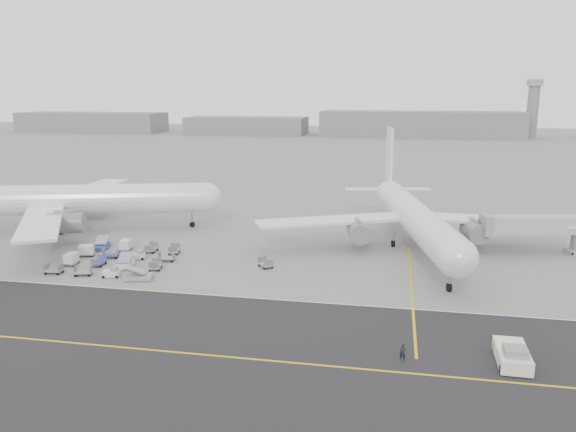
% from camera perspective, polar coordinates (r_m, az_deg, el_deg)
% --- Properties ---
extents(ground, '(700.00, 700.00, 0.00)m').
position_cam_1_polar(ground, '(75.58, -11.01, -7.07)').
color(ground, gray).
rests_on(ground, ground).
extents(taxiway, '(220.00, 59.00, 0.03)m').
position_cam_1_polar(taxiway, '(58.46, -12.96, -13.19)').
color(taxiway, '#252527').
rests_on(taxiway, ground).
extents(horizon_buildings, '(520.00, 28.00, 28.00)m').
position_cam_1_polar(horizon_buildings, '(326.87, 11.39, 7.94)').
color(horizon_buildings, slate).
rests_on(horizon_buildings, ground).
extents(control_tower, '(7.00, 7.00, 31.25)m').
position_cam_1_polar(control_tower, '(338.93, 23.61, 10.06)').
color(control_tower, slate).
rests_on(control_tower, ground).
extents(airliner_a, '(55.48, 54.32, 19.65)m').
position_cam_1_polar(airliner_a, '(110.33, -21.63, 1.54)').
color(airliner_a, white).
rests_on(airliner_a, ground).
extents(airliner_b, '(50.91, 51.96, 18.11)m').
position_cam_1_polar(airliner_b, '(93.41, 12.62, -0.02)').
color(airliner_b, white).
rests_on(airliner_b, ground).
extents(pushback_tug, '(2.92, 7.71, 2.20)m').
position_cam_1_polar(pushback_tug, '(58.15, 21.84, -12.99)').
color(pushback_tug, white).
rests_on(pushback_tug, ground).
extents(jet_bridge, '(16.84, 6.69, 6.28)m').
position_cam_1_polar(jet_bridge, '(95.63, 23.68, -1.01)').
color(jet_bridge, gray).
rests_on(jet_bridge, ground).
extents(gse_cluster, '(23.63, 23.03, 1.83)m').
position_cam_1_polar(gse_cluster, '(87.89, -16.81, -4.57)').
color(gse_cluster, gray).
rests_on(gse_cluster, ground).
extents(stray_dolly, '(2.56, 2.71, 1.43)m').
position_cam_1_polar(stray_dolly, '(82.08, -2.30, -5.24)').
color(stray_dolly, silver).
rests_on(stray_dolly, ground).
extents(ground_crew_a, '(0.67, 0.47, 1.77)m').
position_cam_1_polar(ground_crew_a, '(55.80, 11.58, -13.43)').
color(ground_crew_a, black).
rests_on(ground_crew_a, ground).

